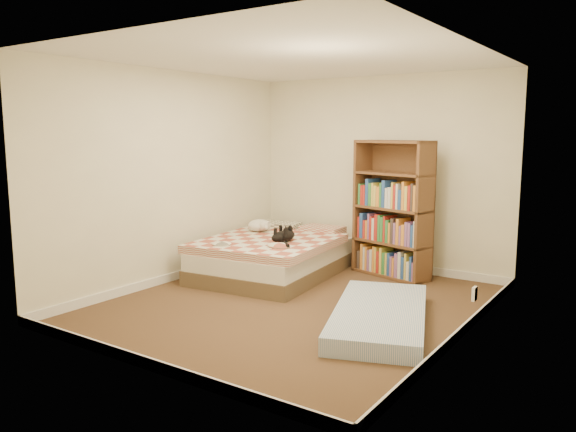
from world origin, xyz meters
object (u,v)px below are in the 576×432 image
Objects in this scene: floor_mattress at (380,316)px; black_cat at (285,236)px; bookshelf at (393,228)px; bed at (275,255)px; white_dog at (259,225)px.

floor_mattress is 1.88m from black_cat.
floor_mattress is at bearing -46.45° from black_cat.
bookshelf is at bearing 90.65° from floor_mattress.
bookshelf is (1.25, 0.77, 0.36)m from bed.
floor_mattress is at bearing -53.99° from bookshelf.
white_dog reaches higher than black_cat.
white_dog is (-1.65, -0.56, -0.04)m from bookshelf.
bookshelf reaches higher than bed.
bookshelf is at bearing 25.54° from bed.
bed is at bearing 126.50° from black_cat.
white_dog is (-0.40, 0.21, 0.32)m from bed.
black_cat reaches higher than floor_mattress.
bookshelf reaches higher than floor_mattress.
black_cat is at bearing -39.58° from bed.
bed is 1.27× the size of bookshelf.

